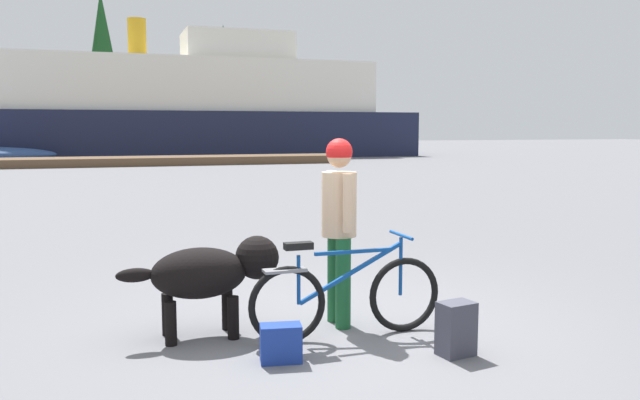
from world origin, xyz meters
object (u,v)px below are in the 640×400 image
object	(u,v)px
person_cyclist	(339,214)
handbag_pannier	(281,343)
bicycle	(346,296)
dog	(211,272)
ferry_boat	(196,110)
backpack	(456,329)

from	to	relation	value
person_cyclist	handbag_pannier	bearing A→B (deg)	-135.01
bicycle	dog	world-z (taller)	bicycle
dog	ferry_boat	xyz separation A→B (m)	(4.64, 35.64, 2.36)
ferry_boat	handbag_pannier	bearing A→B (deg)	-96.62
dog	backpack	xyz separation A→B (m)	(1.78, -1.10, -0.35)
person_cyclist	backpack	size ratio (longest dim) A/B	3.97
dog	backpack	distance (m)	2.12
ferry_boat	dog	bearing A→B (deg)	-97.41
dog	handbag_pannier	size ratio (longest dim) A/B	4.38
backpack	bicycle	bearing A→B (deg)	135.18
bicycle	person_cyclist	world-z (taller)	person_cyclist
handbag_pannier	ferry_boat	distance (m)	36.79
handbag_pannier	ferry_boat	bearing A→B (deg)	83.38
dog	ferry_boat	size ratio (longest dim) A/B	0.05
person_cyclist	ferry_boat	world-z (taller)	ferry_boat
dog	ferry_boat	distance (m)	36.02
bicycle	backpack	size ratio (longest dim) A/B	4.04
person_cyclist	dog	size ratio (longest dim) A/B	1.23
person_cyclist	dog	bearing A→B (deg)	177.78
bicycle	person_cyclist	xyz separation A→B (m)	(0.07, 0.37, 0.67)
dog	handbag_pannier	xyz separation A→B (m)	(0.41, -0.80, -0.42)
backpack	ferry_boat	xyz separation A→B (m)	(2.85, 36.74, 2.72)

